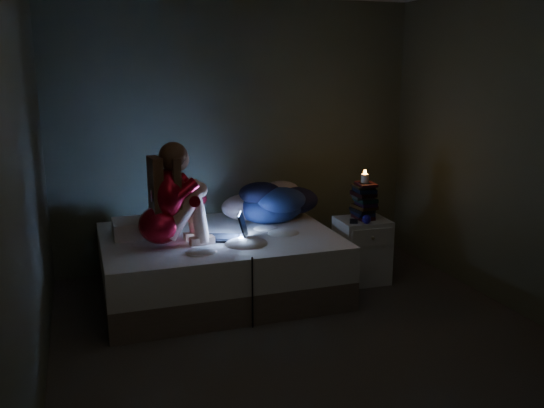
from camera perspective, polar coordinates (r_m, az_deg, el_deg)
name	(u,v)px	position (r m, az deg, el deg)	size (l,w,h in m)	color
floor	(309,342)	(4.36, 3.68, -13.38)	(3.60, 3.80, 0.02)	#3A332E
wall_back	(238,135)	(5.75, -3.40, 6.80)	(3.60, 0.02, 2.60)	#4B503B
wall_front	(507,243)	(2.35, 22.11, -3.62)	(3.60, 0.02, 2.60)	#4B503B
wall_left	(25,181)	(3.67, -23.18, 2.09)	(0.02, 3.80, 2.60)	#4B503B
wall_right	(527,153)	(4.93, 23.85, 4.63)	(0.02, 3.80, 2.60)	#4B503B
bed	(219,264)	(5.11, -5.22, -5.92)	(1.97, 1.48, 0.54)	beige
pillow	(142,227)	(5.08, -12.69, -2.26)	(0.48, 0.34, 0.14)	silver
woman	(159,195)	(4.65, -11.11, 0.85)	(0.52, 0.34, 0.84)	#980210
laptop	(226,226)	(4.84, -4.56, -2.14)	(0.34, 0.24, 0.24)	black
clothes_pile	(270,200)	(5.41, -0.22, 0.40)	(0.66, 0.53, 0.40)	navy
nightstand	(362,250)	(5.44, 8.82, -4.51)	(0.45, 0.40, 0.59)	silver
book_stack	(364,201)	(5.34, 9.05, 0.30)	(0.19, 0.25, 0.34)	black
candle	(365,179)	(5.29, 9.13, 2.49)	(0.07, 0.07, 0.08)	beige
phone	(354,221)	(5.25, 8.09, -1.70)	(0.07, 0.14, 0.01)	black
blue_orb	(367,219)	(5.20, 9.35, -1.49)	(0.08, 0.08, 0.08)	navy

